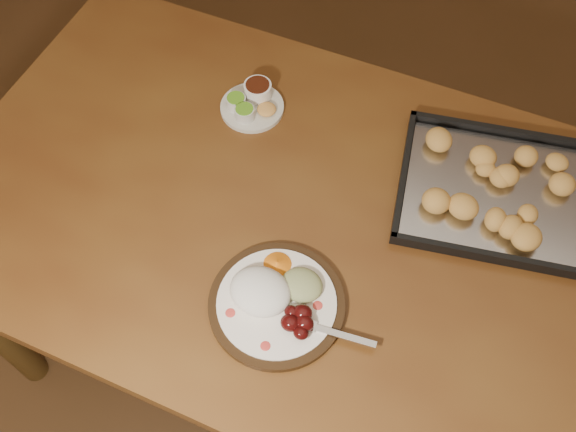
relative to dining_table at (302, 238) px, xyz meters
The scene contains 5 objects.
ground 0.69m from the dining_table, 53.10° to the left, with size 4.00×4.00×0.00m, color #55361D.
dining_table is the anchor object (origin of this frame).
dinner_plate 0.23m from the dining_table, 79.33° to the right, with size 0.32×0.25×0.06m.
condiment_saucer 0.32m from the dining_table, 137.29° to the left, with size 0.14×0.14×0.05m.
baking_tray 0.44m from the dining_table, 31.64° to the left, with size 0.51×0.42×0.05m.
Camera 1 is at (0.13, -0.81, 1.86)m, focal length 40.00 mm.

